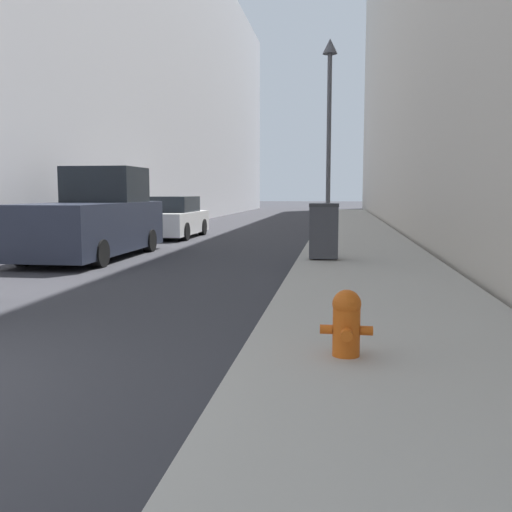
% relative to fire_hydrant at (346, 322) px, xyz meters
% --- Properties ---
extents(sidewalk_right, '(3.27, 60.00, 0.15)m').
position_rel_fire_hydrant_xyz_m(sidewalk_right, '(0.60, 16.36, -0.41)').
color(sidewalk_right, '#ADA89E').
rests_on(sidewalk_right, ground).
extents(building_left_glass, '(12.00, 60.00, 16.87)m').
position_rel_fire_hydrant_xyz_m(building_left_glass, '(-14.30, 24.36, 7.95)').
color(building_left_glass, '#BCBCC1').
rests_on(building_left_glass, ground).
extents(fire_hydrant, '(0.50, 0.39, 0.64)m').
position_rel_fire_hydrant_xyz_m(fire_hydrant, '(0.00, 0.00, 0.00)').
color(fire_hydrant, '#D15614').
rests_on(fire_hydrant, sidewalk_right).
extents(trash_bin, '(0.68, 0.62, 1.30)m').
position_rel_fire_hydrant_xyz_m(trash_bin, '(-0.42, 7.91, 0.33)').
color(trash_bin, '#3D3D42').
rests_on(trash_bin, sidewalk_right).
extents(lamppost, '(0.44, 0.44, 6.08)m').
position_rel_fire_hydrant_xyz_m(lamppost, '(-0.41, 12.19, 3.56)').
color(lamppost, '#4C4C51').
rests_on(lamppost, sidewalk_right).
extents(pickup_truck, '(2.14, 5.59, 2.38)m').
position_rel_fire_hydrant_xyz_m(pickup_truck, '(-6.41, 8.76, 0.51)').
color(pickup_truck, '#232838').
rests_on(pickup_truck, ground).
extents(parked_sedan_near, '(1.97, 4.39, 1.54)m').
position_rel_fire_hydrant_xyz_m(parked_sedan_near, '(-6.32, 15.41, 0.23)').
color(parked_sedan_near, silver).
rests_on(parked_sedan_near, ground).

